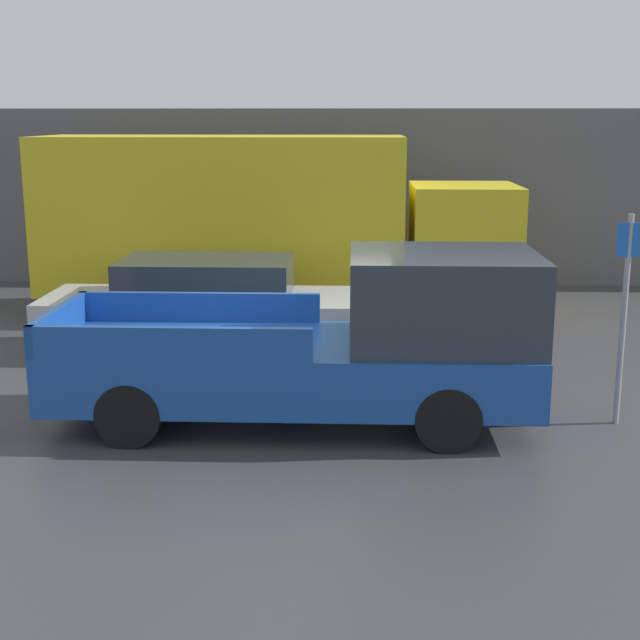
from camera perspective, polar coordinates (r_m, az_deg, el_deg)
name	(u,v)px	position (r m, az deg, el deg)	size (l,w,h in m)	color
ground_plane	(295,405)	(11.62, -1.60, -5.44)	(60.00, 60.00, 0.00)	#3D3D3F
building_wall	(321,198)	(19.77, 0.09, 7.84)	(28.00, 0.15, 3.83)	#56565B
pickup_truck	(339,345)	(10.71, 1.22, -1.60)	(5.78, 2.08, 2.10)	#194799
car	(201,304)	(14.18, -7.65, 1.02)	(4.82, 1.84, 1.49)	#B7BABF
delivery_truck	(262,219)	(16.89, -3.72, 6.48)	(8.85, 2.33, 3.31)	gold
parking_sign	(624,308)	(11.16, 18.90, 0.71)	(0.30, 0.07, 2.56)	gray
newspaper_box	(341,261)	(19.60, 1.33, 3.82)	(0.45, 0.40, 1.13)	gold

